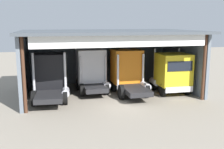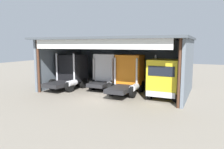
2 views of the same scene
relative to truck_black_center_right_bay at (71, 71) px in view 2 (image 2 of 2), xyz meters
The scene contains 8 objects.
ground_plane 5.94m from the truck_black_center_right_bay, 32.09° to the right, with size 80.00×80.00×0.00m, color gray.
workshop_shed 5.44m from the truck_black_center_right_bay, 21.13° to the left, with size 14.11×9.14×5.22m.
truck_black_center_right_bay is the anchor object (origin of this frame).
truck_white_center_bay 3.82m from the truck_black_center_right_bay, 26.17° to the left, with size 2.50×4.36×3.62m.
truck_orange_yard_outside 6.31m from the truck_black_center_right_bay, ahead, with size 2.52×5.16×3.62m.
truck_yellow_right_bay 9.83m from the truck_black_center_right_bay, ahead, with size 2.63×4.38×3.67m.
oil_drum 9.00m from the truck_black_center_right_bay, 25.19° to the left, with size 0.58×0.58×0.91m, color gold.
tool_cart 3.95m from the truck_black_center_right_bay, 101.30° to the left, with size 0.90×0.60×1.00m, color red.
Camera 2 is at (8.43, -15.91, 4.56)m, focal length 35.00 mm.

